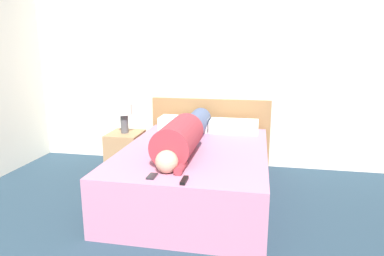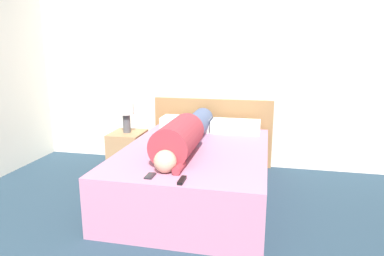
# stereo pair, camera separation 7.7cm
# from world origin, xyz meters

# --- Properties ---
(wall_back) EXTENTS (6.05, 0.06, 2.60)m
(wall_back) POSITION_xyz_m (0.00, 3.71, 1.30)
(wall_back) COLOR silver
(wall_back) RESTS_ON ground_plane
(bed) EXTENTS (1.45, 2.02, 0.53)m
(bed) POSITION_xyz_m (0.01, 2.54, 0.27)
(bed) COLOR #B2708E
(bed) RESTS_ON ground_plane
(headboard) EXTENTS (1.57, 0.04, 0.89)m
(headboard) POSITION_xyz_m (0.01, 3.64, 0.44)
(headboard) COLOR olive
(headboard) RESTS_ON ground_plane
(nightstand) EXTENTS (0.40, 0.46, 0.49)m
(nightstand) POSITION_xyz_m (-1.02, 3.20, 0.24)
(nightstand) COLOR #A37A51
(nightstand) RESTS_ON ground_plane
(table_lamp) EXTENTS (0.20, 0.20, 0.38)m
(table_lamp) POSITION_xyz_m (-1.02, 3.20, 0.75)
(table_lamp) COLOR #4C4C51
(table_lamp) RESTS_ON nightstand
(person_lying) EXTENTS (0.35, 1.79, 0.35)m
(person_lying) POSITION_xyz_m (-0.09, 2.52, 0.69)
(person_lying) COLOR tan
(person_lying) RESTS_ON bed
(pillow_near_headboard) EXTENTS (0.61, 0.29, 0.16)m
(pillow_near_headboard) POSITION_xyz_m (-0.27, 3.33, 0.61)
(pillow_near_headboard) COLOR white
(pillow_near_headboard) RESTS_ON bed
(pillow_second) EXTENTS (0.58, 0.29, 0.15)m
(pillow_second) POSITION_xyz_m (0.35, 3.33, 0.61)
(pillow_second) COLOR white
(pillow_second) RESTS_ON bed
(tv_remote) EXTENTS (0.04, 0.15, 0.02)m
(tv_remote) POSITION_xyz_m (0.09, 1.64, 0.54)
(tv_remote) COLOR black
(tv_remote) RESTS_ON bed
(cell_phone) EXTENTS (0.06, 0.13, 0.01)m
(cell_phone) POSITION_xyz_m (-0.18, 1.69, 0.54)
(cell_phone) COLOR black
(cell_phone) RESTS_ON bed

